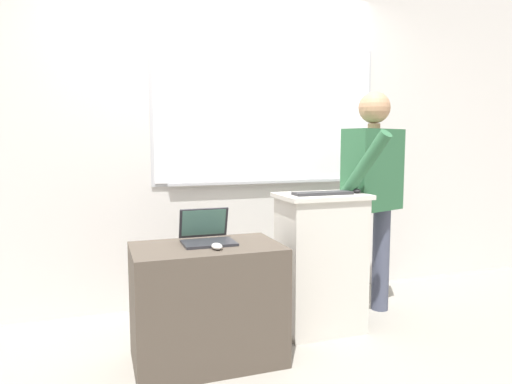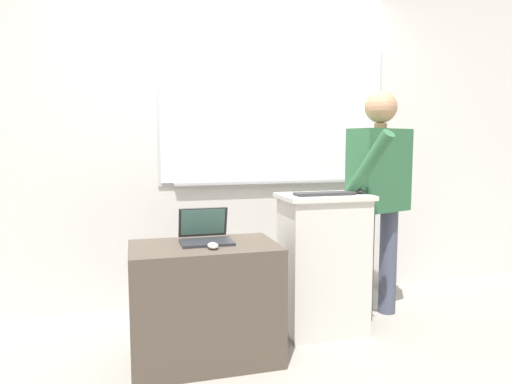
{
  "view_description": "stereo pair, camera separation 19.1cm",
  "coord_description": "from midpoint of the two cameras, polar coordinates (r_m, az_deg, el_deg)",
  "views": [
    {
      "loc": [
        -0.99,
        -2.3,
        1.29
      ],
      "look_at": [
        -0.05,
        0.41,
        0.98
      ],
      "focal_mm": 32.0,
      "sensor_mm": 36.0,
      "label": 1
    },
    {
      "loc": [
        -0.81,
        -2.35,
        1.29
      ],
      "look_at": [
        -0.05,
        0.41,
        0.98
      ],
      "focal_mm": 32.0,
      "sensor_mm": 36.0,
      "label": 2
    }
  ],
  "objects": [
    {
      "name": "side_desk",
      "position": [
        2.79,
        -4.43,
        -13.6
      ],
      "size": [
        0.86,
        0.52,
        0.7
      ],
      "color": "#4C4238",
      "rests_on": "ground_plane"
    },
    {
      "name": "lectern_podium",
      "position": [
        3.18,
        10.08,
        -8.77
      ],
      "size": [
        0.59,
        0.42,
        0.95
      ],
      "color": "beige",
      "rests_on": "ground_plane"
    },
    {
      "name": "ground_plane",
      "position": [
        2.8,
        5.49,
        -21.26
      ],
      "size": [
        30.0,
        30.0,
        0.0
      ],
      "primitive_type": "plane",
      "color": "gray"
    },
    {
      "name": "computer_mouse_by_keyboard",
      "position": [
        3.18,
        14.46,
        0.08
      ],
      "size": [
        0.06,
        0.1,
        0.03
      ],
      "color": "black",
      "rests_on": "lectern_podium"
    },
    {
      "name": "computer_mouse_by_laptop",
      "position": [
        2.59,
        -3.29,
        -6.73
      ],
      "size": [
        0.06,
        0.1,
        0.03
      ],
      "color": "silver",
      "rests_on": "side_desk"
    },
    {
      "name": "laptop",
      "position": [
        2.77,
        -4.43,
        -5.16
      ],
      "size": [
        0.3,
        0.28,
        0.2
      ],
      "color": "#28282D",
      "rests_on": "side_desk"
    },
    {
      "name": "person_presenter",
      "position": [
        3.46,
        16.68,
        0.62
      ],
      "size": [
        0.64,
        0.65,
        1.66
      ],
      "rotation": [
        0.0,
        0.0,
        0.34
      ],
      "color": "#474C60",
      "rests_on": "ground_plane"
    },
    {
      "name": "wireless_keyboard",
      "position": [
        3.04,
        10.35,
        -0.22
      ],
      "size": [
        0.4,
        0.12,
        0.02
      ],
      "color": "#2D2D30",
      "rests_on": "lectern_podium"
    },
    {
      "name": "back_wall",
      "position": [
        3.73,
        -1.24,
        9.01
      ],
      "size": [
        6.4,
        0.17,
        2.95
      ],
      "color": "silver",
      "rests_on": "ground_plane"
    }
  ]
}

